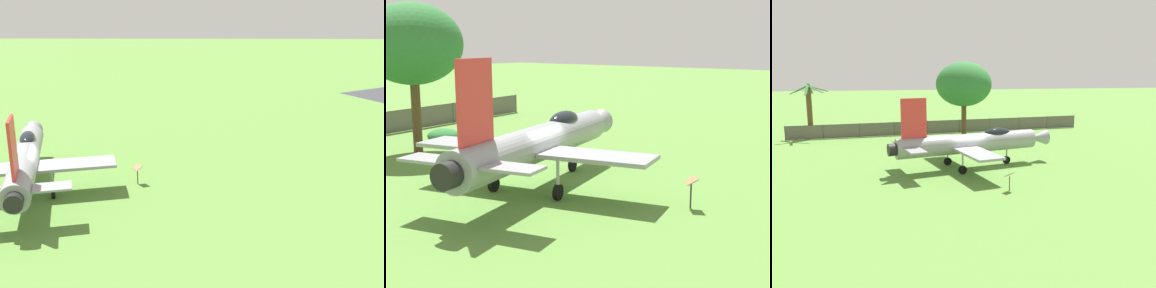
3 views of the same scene
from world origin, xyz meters
The scene contains 5 objects.
ground_plane centered at (0.00, 0.00, 0.00)m, with size 200.00×200.00×0.00m, color #568438.
display_jet centered at (-0.08, 0.31, 1.90)m, with size 9.90×12.62×5.29m.
shade_tree centered at (-10.07, 1.39, 5.68)m, with size 4.92×5.39×7.85m.
shrub_by_tree centered at (-11.01, 3.79, 0.43)m, with size 2.04×1.80×0.85m.
info_plaque centered at (5.96, 1.44, 0.85)m, with size 0.68×0.72×1.14m.
Camera 2 is at (14.05, -15.07, 5.75)m, focal length 49.52 mm.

